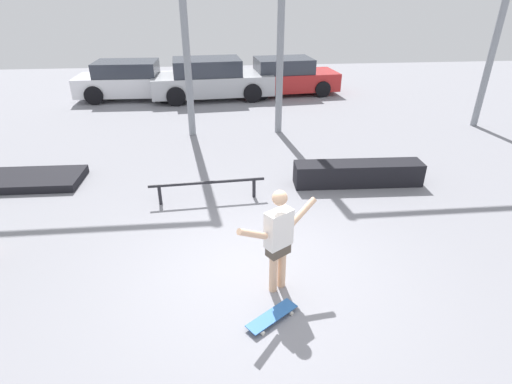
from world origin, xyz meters
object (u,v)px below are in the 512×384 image
Objects in this scene: skateboard at (272,316)px; parked_car_white at (131,81)px; grind_box at (358,173)px; skateboarder at (279,237)px; parked_car_silver at (211,79)px; manual_pad at (21,180)px; parked_car_red at (286,77)px; grind_rail at (207,185)px.

parked_car_white reaches higher than skateboard.
parked_car_white is at bearing 127.33° from grind_box.
parked_car_white is at bearing 75.75° from skateboarder.
skateboarder reaches higher than parked_car_silver.
parked_car_silver reaches higher than skateboard.
manual_pad is 10.62m from parked_car_red.
grind_box is 10.40m from parked_car_white.
skateboarder is 1.05m from skateboard.
grind_rail reaches higher than manual_pad.
parked_car_silver is (4.23, 7.25, 0.63)m from manual_pad.
parked_car_white is (-3.87, 12.14, 0.62)m from skateboard.
grind_box is 0.60× the size of parked_car_silver.
parked_car_silver is 1.14× the size of parked_car_red.
parked_car_silver reaches higher than parked_car_red.
grind_rail is (4.16, -1.19, 0.25)m from manual_pad.
manual_pad is 0.55× the size of parked_car_silver.
parked_car_red is (2.21, 12.36, 0.61)m from skateboard.
grind_rail is at bearing 76.73° from skateboarder.
parked_car_white is (-4.03, 11.51, -0.21)m from skateboarder.
skateboard is at bearing -71.24° from parked_car_white.
parked_car_red is at bearing 3.15° from parked_car_white.
parked_car_silver reaches higher than grind_box.
grind_box is at bearing 21.54° from skateboarder.
parked_car_red is (6.07, 0.22, -0.01)m from parked_car_white.
parked_car_white is 6.08m from parked_car_red.
skateboarder is 11.28m from parked_car_silver.
grind_box is 7.50m from manual_pad.
manual_pad is at bearing 101.50° from skateboard.
grind_rail is at bearing -15.96° from manual_pad.
grind_box is 8.49m from parked_car_red.
grind_rail is (-1.03, 2.80, -0.55)m from skateboarder.
parked_car_red is at bearing 70.98° from grind_rail.
parked_car_silver reaches higher than manual_pad.
skateboarder is 0.38× the size of parked_car_white.
manual_pad is at bearing -125.03° from parked_car_silver.
skateboarder is 0.69× the size of grind_rail.
parked_car_silver is at bearing 61.38° from skateboarder.
manual_pad is 1.12× the size of grind_rail.
skateboard is 12.57m from parked_car_red.
parked_car_red is at bearing 46.57° from skateboarder.
parked_car_white reaches higher than grind_rail.
parked_car_red is at bearing 46.93° from manual_pad.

